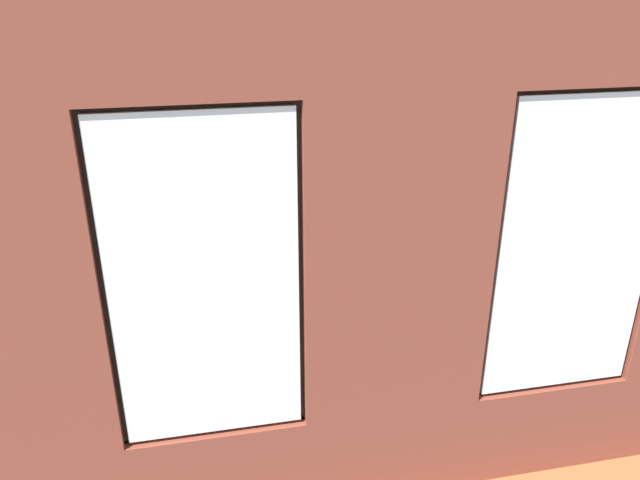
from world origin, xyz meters
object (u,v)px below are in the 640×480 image
couch_by_window (382,386)px  papasan_chair (293,205)px  coffee_table (308,277)px  table_plant_small (308,261)px  candle_jar (322,272)px  remote_black (287,269)px  media_console (60,289)px  tv_flatscreen (50,234)px  couch_left (507,256)px  cup_ceramic (347,259)px  potted_plant_foreground_right (104,224)px  potted_plant_near_tv (98,296)px  potted_plant_by_left_couch (426,211)px  potted_plant_mid_room_small (353,242)px

couch_by_window → papasan_chair: size_ratio=1.59×
coffee_table → table_plant_small: size_ratio=6.36×
table_plant_small → couch_by_window: bearing=97.6°
candle_jar → remote_black: candle_jar is taller
media_console → tv_flatscreen: 0.60m
remote_black → couch_left: bearing=-134.7°
candle_jar → media_console: (2.56, -0.62, -0.23)m
table_plant_small → couch_left: bearing=-175.3°
candle_jar → remote_black: (0.31, -0.21, -0.04)m
table_plant_small → tv_flatscreen: (2.45, -0.51, 0.28)m
remote_black → papasan_chair: (-0.36, -1.83, -0.00)m
cup_ceramic → potted_plant_foreground_right: bearing=-34.6°
papasan_chair → potted_plant_near_tv: 3.22m
candle_jar → tv_flatscreen: bearing=-13.6°
couch_left → table_plant_small: couch_left is taller
couch_by_window → remote_black: (0.43, -1.86, 0.13)m
remote_black → tv_flatscreen: tv_flatscreen is taller
coffee_table → potted_plant_foreground_right: size_ratio=2.53×
candle_jar → media_console: bearing=-13.5°
coffee_table → potted_plant_by_left_couch: potted_plant_by_left_couch is taller
couch_left → potted_plant_near_tv: potted_plant_near_tv is taller
candle_jar → potted_plant_foreground_right: 3.04m
potted_plant_foreground_right → candle_jar: bearing=138.3°
couch_by_window → table_plant_small: couch_by_window is taller
couch_by_window → potted_plant_mid_room_small: size_ratio=3.32×
cup_ceramic → media_console: size_ratio=0.08×
couch_left → media_console: couch_left is taller
remote_black → cup_ceramic: bearing=-133.4°
cup_ceramic → potted_plant_foreground_right: size_ratio=0.15×
potted_plant_near_tv → tv_flatscreen: bearing=-62.5°
tv_flatscreen → potted_plant_foreground_right: tv_flatscreen is taller
coffee_table → potted_plant_near_tv: bearing=15.7°
coffee_table → remote_black: size_ratio=9.21×
candle_jar → tv_flatscreen: tv_flatscreen is taller
candle_jar → papasan_chair: size_ratio=0.08×
papasan_chair → potted_plant_near_tv: size_ratio=0.87×
potted_plant_by_left_couch → potted_plant_mid_room_small: bearing=35.4°
couch_by_window → media_console: 3.51m
candle_jar → remote_black: 0.38m
candle_jar → potted_plant_near_tv: potted_plant_near_tv is taller
couch_by_window → potted_plant_mid_room_small: bearing=-99.6°
couch_left → potted_plant_by_left_couch: (0.40, -1.47, 0.01)m
potted_plant_mid_room_small → couch_by_window: bearing=80.4°
coffee_table → media_console: (2.45, -0.50, -0.13)m
candle_jar → media_console: 2.65m
couch_by_window → table_plant_small: (0.24, -1.76, 0.25)m
coffee_table → remote_black: (0.20, -0.09, 0.06)m
papasan_chair → cup_ceramic: bearing=98.4°
couch_by_window → table_plant_small: bearing=-82.4°
table_plant_small → media_console: table_plant_small is taller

